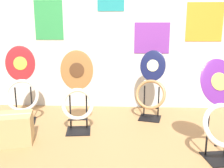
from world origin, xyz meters
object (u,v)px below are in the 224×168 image
at_px(toilet_seat_display_crimson_swirl, 22,88).
at_px(toilet_seat_display_navy_moon, 151,88).
at_px(storage_box, 13,128).
at_px(toilet_seat_display_purple_note, 222,113).
at_px(toilet_seat_display_woodgrain, 77,95).

distance_m(toilet_seat_display_crimson_swirl, toilet_seat_display_navy_moon, 1.68).
xyz_separation_m(toilet_seat_display_crimson_swirl, storage_box, (0.12, -0.60, -0.30)).
xyz_separation_m(toilet_seat_display_purple_note, toilet_seat_display_navy_moon, (-0.54, 1.03, -0.03)).
bearing_deg(toilet_seat_display_navy_moon, toilet_seat_display_woodgrain, -151.42).
bearing_deg(storage_box, toilet_seat_display_navy_moon, 27.65).
xyz_separation_m(toilet_seat_display_crimson_swirl, toilet_seat_display_woodgrain, (0.77, -0.28, -0.01)).
xyz_separation_m(toilet_seat_display_purple_note, toilet_seat_display_crimson_swirl, (-2.20, 0.82, 0.01)).
relative_size(toilet_seat_display_purple_note, toilet_seat_display_crimson_swirl, 0.94).
xyz_separation_m(toilet_seat_display_purple_note, storage_box, (-2.08, 0.22, -0.29)).
xyz_separation_m(toilet_seat_display_navy_moon, toilet_seat_display_woodgrain, (-0.90, -0.49, 0.02)).
xyz_separation_m(toilet_seat_display_navy_moon, storage_box, (-1.54, -0.81, -0.27)).
relative_size(toilet_seat_display_navy_moon, toilet_seat_display_woodgrain, 0.95).
bearing_deg(storage_box, toilet_seat_display_purple_note, -6.01).
distance_m(toilet_seat_display_purple_note, storage_box, 2.11).
xyz_separation_m(toilet_seat_display_woodgrain, storage_box, (-0.65, -0.32, -0.29)).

